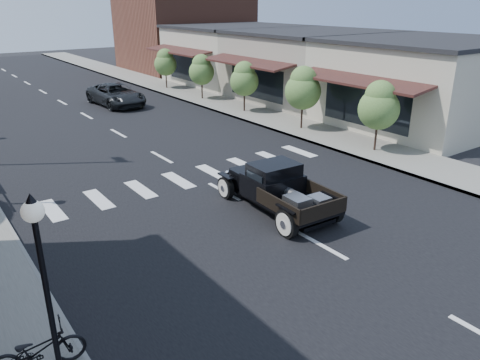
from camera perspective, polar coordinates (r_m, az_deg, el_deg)
ground at (r=15.77m, az=2.11°, el=-3.72°), size 120.00×120.00×0.00m
road at (r=28.48m, az=-16.90°, el=6.74°), size 14.00×80.00×0.02m
road_markings at (r=23.95m, az=-12.79°, el=4.50°), size 12.00×60.00×0.06m
sidewalk_right at (r=32.14m, az=-2.42°, el=9.29°), size 3.00×80.00×0.15m
storefront_near at (r=28.65m, az=21.65°, el=10.85°), size 10.00×9.00×4.50m
storefront_mid at (r=34.30m, az=8.80°, el=13.50°), size 10.00×9.00×4.50m
storefront_far at (r=41.16m, az=-0.26°, el=14.95°), size 10.00×9.00×4.50m
far_building_right at (r=49.74m, az=-6.82°, el=17.31°), size 11.00×10.00×7.00m
lamp_post_a at (r=8.68m, az=-22.43°, el=-12.82°), size 0.36×0.36×3.68m
small_tree_a at (r=22.14m, az=16.45°, el=7.35°), size 1.84×1.84×3.07m
small_tree_b at (r=25.37m, az=7.63°, el=9.80°), size 1.91×1.91×3.18m
small_tree_c at (r=29.32m, az=0.53°, el=11.23°), size 1.76×1.76×2.93m
small_tree_d at (r=33.43m, az=-4.70°, el=12.37°), size 1.75×1.75×2.92m
small_tree_e at (r=38.09m, az=-9.05°, el=13.22°), size 1.73×1.73×2.89m
hotrod_pickup at (r=15.46m, az=4.61°, el=-0.96°), size 2.44×4.86×1.65m
second_car at (r=32.76m, az=-14.88°, el=9.99°), size 2.67×5.28×1.43m
motorcycle at (r=9.85m, az=-23.47°, el=-18.52°), size 1.78×0.83×0.90m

